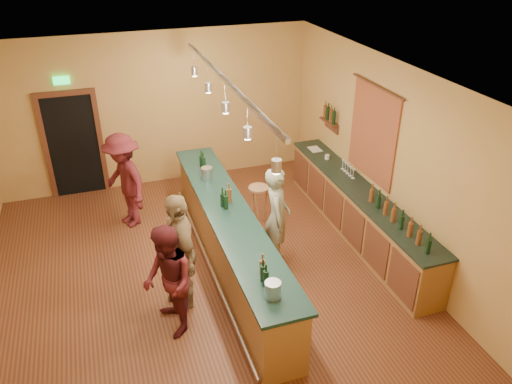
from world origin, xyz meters
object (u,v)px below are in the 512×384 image
object	(u,v)px
tasting_bar	(229,236)
customer_b	(180,251)
customer_a	(168,282)
bar_stool	(259,194)
bartender	(277,217)
back_counter	(358,212)
customer_c	(125,181)

from	to	relation	value
tasting_bar	customer_b	distance (m)	1.13
customer_a	bar_stool	xyz separation A→B (m)	(2.04, 2.25, -0.20)
bartender	bar_stool	world-z (taller)	bartender
customer_b	bartender	bearing A→B (deg)	100.97
back_counter	customer_c	size ratio (longest dim) A/B	2.52
back_counter	tasting_bar	distance (m)	2.43
bartender	customer_b	world-z (taller)	customer_b
bartender	customer_a	world-z (taller)	bartender
customer_b	tasting_bar	bearing A→B (deg)	118.56
customer_a	customer_b	distance (m)	0.58
customer_c	bar_stool	xyz separation A→B (m)	(2.30, -0.77, -0.28)
bartender	customer_c	xyz separation A→B (m)	(-2.19, 2.01, 0.04)
back_counter	customer_c	xyz separation A→B (m)	(-3.84, 1.72, 0.41)
bartender	customer_c	bearing A→B (deg)	67.03
customer_a	customer_c	bearing A→B (deg)	178.53
back_counter	bartender	distance (m)	1.73
tasting_bar	bar_stool	xyz separation A→B (m)	(0.88, 1.13, 0.02)
tasting_bar	customer_a	bearing A→B (deg)	-136.01
customer_b	customer_c	size ratio (longest dim) A/B	1.01
bartender	bar_stool	xyz separation A→B (m)	(0.12, 1.25, -0.24)
customer_c	bar_stool	world-z (taller)	customer_c
back_counter	tasting_bar	xyz separation A→B (m)	(-2.42, -0.18, 0.12)
back_counter	customer_a	bearing A→B (deg)	-160.05
customer_b	back_counter	bearing A→B (deg)	97.73
tasting_bar	back_counter	bearing A→B (deg)	4.27
customer_c	bartender	bearing A→B (deg)	24.34
customer_b	customer_c	distance (m)	2.56
bartender	tasting_bar	bearing A→B (deg)	101.28
customer_c	customer_b	bearing A→B (deg)	-11.26
back_counter	customer_c	distance (m)	4.23
back_counter	customer_b	world-z (taller)	customer_b
tasting_bar	customer_c	size ratio (longest dim) A/B	2.83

